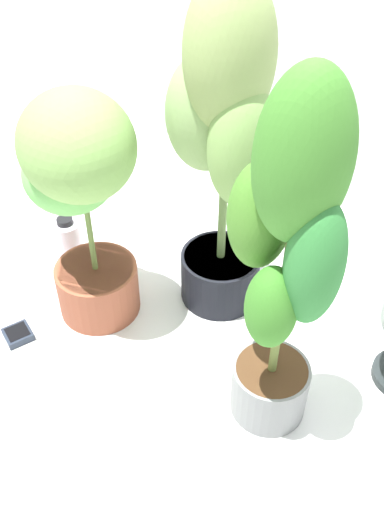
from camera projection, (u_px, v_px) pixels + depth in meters
ground_plane at (202, 324)px, 1.81m from camera, size 8.00×8.00×0.00m
potted_plant_center at (223, 137)px, 1.54m from camera, size 0.40×0.33×1.02m
potted_plant_front_left at (80, 187)px, 1.58m from camera, size 0.45×0.38×0.75m
potted_plant_front_right at (286, 256)px, 1.22m from camera, size 0.33×0.28×0.98m
hygrometer_box at (18, 334)px, 1.76m from camera, size 0.10×0.10×0.03m
nutrient_bottle at (68, 241)px, 1.99m from camera, size 0.10×0.10×0.18m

